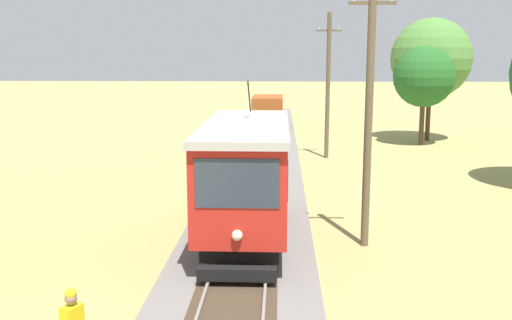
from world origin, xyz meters
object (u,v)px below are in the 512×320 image
object	(u,v)px
red_tram	(247,174)
tree_left_far	(431,59)
utility_pole_mid	(328,85)
tree_right_far	(424,77)
freight_car	(268,110)
gravel_pile	(216,118)
utility_pole_near_tram	(369,109)

from	to	relation	value
red_tram	tree_left_far	world-z (taller)	tree_left_far
utility_pole_mid	tree_right_far	size ratio (longest dim) A/B	1.27
freight_car	gravel_pile	xyz separation A→B (m)	(-4.68, 4.25, -1.14)
utility_pole_near_tram	utility_pole_mid	world-z (taller)	utility_pole_near_tram
red_tram	tree_right_far	distance (m)	23.43
freight_car	gravel_pile	size ratio (longest dim) A/B	2.23
red_tram	tree_left_far	size ratio (longest dim) A/B	1.02
red_tram	freight_car	size ratio (longest dim) A/B	1.64
utility_pole_near_tram	utility_pole_mid	distance (m)	15.87
red_tram	gravel_pile	world-z (taller)	red_tram
tree_left_far	red_tram	bearing A→B (deg)	-116.09
utility_pole_mid	tree_right_far	distance (m)	8.52
freight_car	utility_pole_near_tram	xyz separation A→B (m)	(3.72, -29.40, 2.74)
red_tram	tree_left_far	distance (m)	25.93
utility_pole_near_tram	utility_pole_mid	bearing A→B (deg)	90.00
utility_pole_mid	tree_left_far	distance (m)	10.78
red_tram	utility_pole_mid	world-z (taller)	utility_pole_mid
red_tram	utility_pole_mid	xyz separation A→B (m)	(3.72, 15.55, 2.02)
gravel_pile	red_tram	bearing A→B (deg)	-82.00
utility_pole_mid	gravel_pile	size ratio (longest dim) A/B	3.53
utility_pole_near_tram	gravel_pile	bearing A→B (deg)	104.02
freight_car	utility_pole_near_tram	bearing A→B (deg)	-82.79
freight_car	gravel_pile	bearing A→B (deg)	137.80
tree_left_far	tree_right_far	bearing A→B (deg)	-113.23
tree_right_far	utility_pole_near_tram	bearing A→B (deg)	-107.40
gravel_pile	tree_right_far	world-z (taller)	tree_right_far
utility_pole_mid	tree_right_far	xyz separation A→B (m)	(6.64, 5.33, 0.28)
freight_car	utility_pole_near_tram	world-z (taller)	utility_pole_near_tram
utility_pole_near_tram	gravel_pile	xyz separation A→B (m)	(-8.40, 33.64, -3.88)
freight_car	tree_right_far	size ratio (longest dim) A/B	0.80
freight_car	tree_right_far	xyz separation A→B (m)	(10.36, -8.20, 2.94)
red_tram	tree_right_far	xyz separation A→B (m)	(10.36, 20.89, 2.30)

